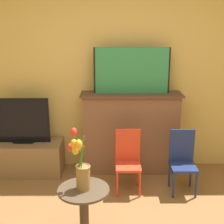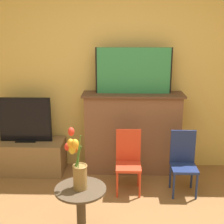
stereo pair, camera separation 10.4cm
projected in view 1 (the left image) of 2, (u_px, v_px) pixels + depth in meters
wall_back at (115, 67)px, 4.00m from camera, size 8.00×0.06×2.70m
fireplace_mantel at (131, 132)px, 4.04m from camera, size 1.27×0.37×1.04m
painting at (132, 71)px, 3.83m from camera, size 0.94×0.03×0.56m
tv_stand at (25, 157)px, 4.04m from camera, size 0.96×0.44×0.42m
tv_monitor at (23, 121)px, 3.92m from camera, size 0.67×0.12×0.58m
chair_red at (128, 158)px, 3.58m from camera, size 0.29×0.29×0.72m
chair_blue at (182, 159)px, 3.57m from camera, size 0.29×0.29×0.72m
side_table at (84, 208)px, 2.69m from camera, size 0.44×0.44×0.53m
vase_tulips at (81, 167)px, 2.58m from camera, size 0.18×0.23×0.51m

